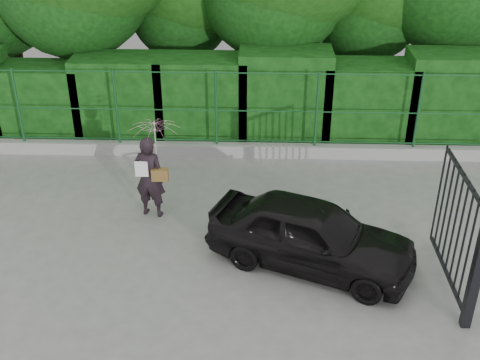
{
  "coord_description": "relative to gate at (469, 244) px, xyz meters",
  "views": [
    {
      "loc": [
        1.41,
        -8.32,
        6.39
      ],
      "look_at": [
        1.07,
        1.3,
        1.1
      ],
      "focal_mm": 45.0,
      "sensor_mm": 36.0,
      "label": 1
    }
  ],
  "objects": [
    {
      "name": "gate",
      "position": [
        0.0,
        0.0,
        0.0
      ],
      "size": [
        0.22,
        2.33,
        2.36
      ],
      "color": "black",
      "rests_on": "ground"
    },
    {
      "name": "woman",
      "position": [
        -5.21,
        2.59,
        0.12
      ],
      "size": [
        0.98,
        0.98,
        1.99
      ],
      "color": "black",
      "rests_on": "ground"
    },
    {
      "name": "hedge",
      "position": [
        -4.5,
        6.22,
        -0.13
      ],
      "size": [
        14.2,
        1.2,
        2.29
      ],
      "color": "black",
      "rests_on": "ground"
    },
    {
      "name": "car",
      "position": [
        -2.27,
        1.02,
        -0.58
      ],
      "size": [
        3.86,
        2.7,
        1.22
      ],
      "primitive_type": "imported",
      "rotation": [
        0.0,
        0.0,
        1.18
      ],
      "color": "black",
      "rests_on": "ground"
    },
    {
      "name": "fence",
      "position": [
        -4.38,
        5.22,
        0.01
      ],
      "size": [
        14.13,
        0.06,
        1.8
      ],
      "color": "#144921",
      "rests_on": "kerb"
    },
    {
      "name": "ground",
      "position": [
        -4.6,
        0.72,
        -1.19
      ],
      "size": [
        80.0,
        80.0,
        0.0
      ],
      "primitive_type": "plane",
      "color": "gray"
    },
    {
      "name": "kerb",
      "position": [
        -4.6,
        5.22,
        -1.04
      ],
      "size": [
        14.0,
        0.25,
        0.3
      ],
      "primitive_type": "cube",
      "color": "#9E9E99",
      "rests_on": "ground"
    }
  ]
}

